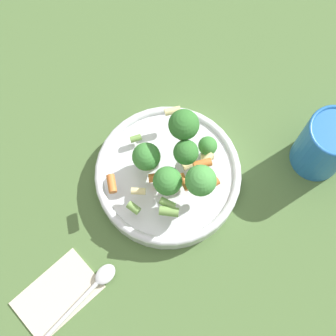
% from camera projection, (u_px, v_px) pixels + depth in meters
% --- Properties ---
extents(ground_plane, '(3.00, 3.00, 0.00)m').
position_uv_depth(ground_plane, '(168.00, 179.00, 0.79)').
color(ground_plane, '#4C6B38').
extents(bowl, '(0.24, 0.24, 0.04)m').
position_uv_depth(bowl, '(168.00, 175.00, 0.77)').
color(bowl, silver).
rests_on(bowl, ground_plane).
extents(pasta_salad, '(0.17, 0.19, 0.11)m').
position_uv_depth(pasta_salad, '(178.00, 160.00, 0.70)').
color(pasta_salad, '#8CB766').
rests_on(pasta_salad, bowl).
extents(cup, '(0.08, 0.08, 0.12)m').
position_uv_depth(cup, '(325.00, 145.00, 0.74)').
color(cup, '#2366B2').
rests_on(cup, ground_plane).
extents(napkin, '(0.11, 0.14, 0.01)m').
position_uv_depth(napkin, '(57.00, 295.00, 0.72)').
color(napkin, beige).
rests_on(napkin, ground_plane).
extents(spoon, '(0.07, 0.16, 0.01)m').
position_uv_depth(spoon, '(90.00, 291.00, 0.72)').
color(spoon, silver).
rests_on(spoon, napkin).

